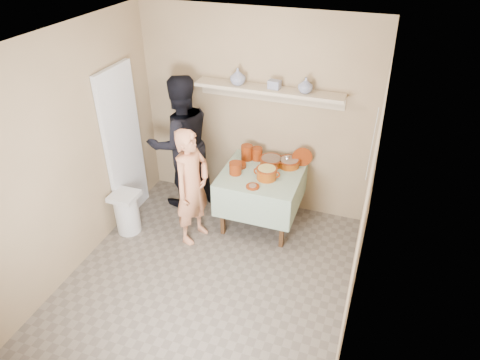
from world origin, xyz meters
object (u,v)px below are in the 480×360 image
at_px(person_cook, 192,187).
at_px(serving_table, 262,181).
at_px(trash_bin, 127,212).
at_px(person_helper, 181,143).
at_px(cazuela_rice, 267,172).

relative_size(person_cook, serving_table, 1.52).
bearing_deg(trash_bin, person_cook, 11.39).
relative_size(serving_table, trash_bin, 1.74).
bearing_deg(person_helper, cazuela_rice, 125.19).
bearing_deg(person_cook, person_helper, 48.35).
xyz_separation_m(serving_table, trash_bin, (-1.54, -0.72, -0.36)).
bearing_deg(person_cook, trash_bin, 115.87).
bearing_deg(person_cook, serving_table, -36.88).
xyz_separation_m(person_cook, person_helper, (-0.46, 0.68, 0.17)).
bearing_deg(person_helper, serving_table, 129.74).
distance_m(person_cook, person_helper, 0.84).
xyz_separation_m(person_helper, trash_bin, (-0.39, -0.85, -0.63)).
height_order(person_helper, serving_table, person_helper).
distance_m(serving_table, trash_bin, 1.74).
bearing_deg(cazuela_rice, trash_bin, -159.45).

